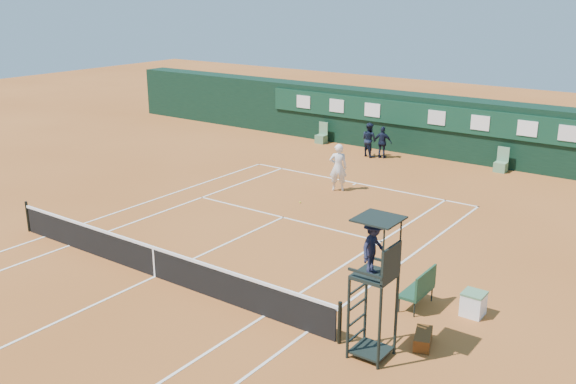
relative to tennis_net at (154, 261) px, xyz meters
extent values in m
plane|color=#B16029|center=(0.00, 0.00, -0.51)|extent=(90.00, 90.00, 0.00)
cube|color=white|center=(0.00, 11.88, -0.50)|extent=(11.05, 0.08, 0.01)
cube|color=silver|center=(5.49, 0.00, -0.50)|extent=(0.08, 23.85, 0.01)
cube|color=white|center=(-5.49, 0.00, -0.50)|extent=(0.08, 23.85, 0.01)
cube|color=white|center=(4.12, 0.00, -0.50)|extent=(0.08, 23.85, 0.01)
cube|color=white|center=(-4.12, 0.00, -0.50)|extent=(0.08, 23.85, 0.01)
cube|color=silver|center=(0.00, 6.40, -0.50)|extent=(8.31, 0.08, 0.01)
cube|color=white|center=(0.00, 0.00, -0.50)|extent=(0.08, 12.88, 0.01)
cube|color=white|center=(0.00, 11.73, -0.50)|extent=(0.08, 0.30, 0.01)
cube|color=black|center=(0.00, 0.00, -0.06)|extent=(12.60, 0.04, 0.90)
cube|color=white|center=(0.00, 0.00, 0.42)|extent=(12.80, 0.06, 0.08)
cube|color=white|center=(0.00, 0.00, -0.05)|extent=(0.06, 0.05, 0.92)
cylinder|color=black|center=(6.40, 0.00, 0.04)|extent=(0.10, 0.10, 1.10)
cylinder|color=black|center=(-6.40, 0.00, 0.04)|extent=(0.10, 0.10, 1.10)
cube|color=black|center=(0.00, 18.75, 0.99)|extent=(40.00, 1.50, 3.00)
cube|color=#0F3725|center=(0.00, 17.94, 1.59)|extent=(18.00, 0.10, 1.20)
cube|color=white|center=(-7.00, 17.87, 1.59)|extent=(0.90, 0.04, 0.70)
cube|color=silver|center=(-4.80, 17.87, 1.59)|extent=(0.90, 0.04, 0.70)
cube|color=white|center=(-2.60, 17.87, 1.59)|extent=(0.90, 0.04, 0.70)
cube|color=silver|center=(1.00, 17.87, 1.59)|extent=(0.90, 0.04, 0.70)
cube|color=white|center=(3.20, 17.87, 1.59)|extent=(0.90, 0.04, 0.70)
cube|color=white|center=(5.40, 17.87, 1.59)|extent=(0.90, 0.04, 0.70)
cube|color=silver|center=(7.20, 17.87, 1.59)|extent=(0.90, 0.04, 0.70)
cube|color=#54815A|center=(-5.50, 17.45, -0.28)|extent=(0.55, 0.50, 0.46)
cube|color=#598861|center=(-5.50, 17.67, 0.29)|extent=(0.55, 0.06, 0.70)
cube|color=#5E9064|center=(4.50, 17.45, -0.28)|extent=(0.55, 0.50, 0.46)
cube|color=#5C8D6B|center=(4.50, 17.67, 0.29)|extent=(0.55, 0.06, 0.70)
cylinder|color=black|center=(6.88, -0.44, 0.49)|extent=(0.07, 0.07, 2.00)
cylinder|color=black|center=(6.88, 0.36, 0.49)|extent=(0.07, 0.07, 2.00)
cylinder|color=black|center=(7.68, -0.44, 0.49)|extent=(0.07, 0.07, 2.00)
cylinder|color=black|center=(7.68, 0.36, 0.49)|extent=(0.07, 0.07, 2.00)
cube|color=black|center=(7.28, -0.04, 1.53)|extent=(0.85, 0.85, 0.08)
cube|color=black|center=(7.68, -0.04, 1.94)|extent=(0.06, 0.85, 0.80)
cube|color=black|center=(7.28, -0.46, 1.74)|extent=(0.85, 0.05, 0.06)
cube|color=black|center=(7.28, 0.38, 1.74)|extent=(0.85, 0.05, 0.06)
cylinder|color=black|center=(7.68, -0.44, 2.39)|extent=(0.04, 0.04, 1.00)
cylinder|color=black|center=(7.68, 0.36, 2.39)|extent=(0.04, 0.04, 1.00)
cube|color=black|center=(7.33, -0.04, 2.89)|extent=(0.95, 0.95, 0.04)
cube|color=black|center=(7.28, -0.04, -0.36)|extent=(0.80, 0.80, 0.05)
cube|color=black|center=(6.88, -0.04, -0.11)|extent=(0.04, 0.80, 0.04)
cube|color=black|center=(6.88, -0.04, 0.29)|extent=(0.04, 0.80, 0.04)
cube|color=black|center=(6.88, -0.04, 0.69)|extent=(0.04, 0.80, 0.04)
cube|color=black|center=(6.88, -0.04, 1.09)|extent=(0.04, 0.80, 0.04)
imported|color=black|center=(7.23, -0.04, 2.21)|extent=(0.47, 0.82, 1.28)
cube|color=#183E2A|center=(7.07, 2.80, -0.06)|extent=(0.55, 1.20, 0.08)
cube|color=#1B4429|center=(7.32, 2.80, 0.29)|extent=(0.06, 1.20, 0.60)
cylinder|color=black|center=(6.85, 2.25, -0.30)|extent=(0.04, 0.04, 0.41)
cylinder|color=black|center=(7.29, 2.25, -0.30)|extent=(0.04, 0.04, 0.41)
cylinder|color=black|center=(6.85, 3.35, -0.30)|extent=(0.04, 0.04, 0.41)
cylinder|color=black|center=(7.29, 3.35, -0.30)|extent=(0.04, 0.04, 0.41)
cube|color=black|center=(8.07, 1.10, -0.35)|extent=(0.64, 0.94, 0.33)
cube|color=white|center=(8.49, 3.26, -0.21)|extent=(0.55, 0.55, 0.60)
cube|color=#57855D|center=(8.49, 3.26, 0.11)|extent=(0.57, 0.57, 0.05)
sphere|color=yellow|center=(-0.45, 8.17, -0.47)|extent=(0.07, 0.07, 0.07)
imported|color=white|center=(-0.13, 10.49, 0.50)|extent=(0.88, 0.80, 2.03)
imported|color=black|center=(-1.92, 16.40, 0.36)|extent=(1.01, 0.89, 1.74)
imported|color=black|center=(-1.20, 16.50, 0.29)|extent=(1.00, 0.57, 1.60)
camera|label=1|loc=(13.40, -11.77, 7.63)|focal=40.00mm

